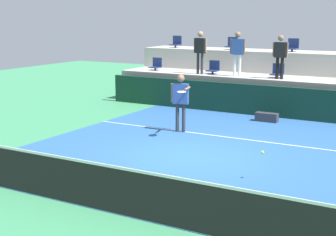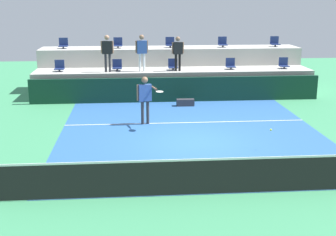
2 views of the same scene
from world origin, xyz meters
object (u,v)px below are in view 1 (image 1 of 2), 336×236
stadium_chair_lower_far_left (156,65)px  stadium_chair_upper_far_left (176,43)px  stadium_chair_lower_left (213,68)px  stadium_chair_lower_center (278,72)px  tennis_ball (262,152)px  equipment_bag (267,117)px  spectator_in_white (200,48)px  stadium_chair_upper_left (232,44)px  spectator_leaning_on_rail (280,53)px  spectator_in_grey (237,50)px  stadium_chair_upper_center (293,46)px  tennis_player (181,97)px

stadium_chair_lower_far_left → stadium_chair_upper_far_left: stadium_chair_upper_far_left is taller
stadium_chair_lower_left → stadium_chair_lower_center: same height
tennis_ball → equipment_bag: bearing=107.6°
spectator_in_white → stadium_chair_lower_left: bearing=43.0°
stadium_chair_upper_far_left → tennis_ball: 12.58m
stadium_chair_lower_far_left → stadium_chair_upper_left: stadium_chair_upper_left is taller
stadium_chair_lower_left → spectator_leaning_on_rail: (2.79, -0.38, 0.73)m
stadium_chair_lower_left → equipment_bag: (2.96, -2.12, -1.31)m
stadium_chair_upper_left → spectator_leaning_on_rail: (2.78, -2.18, -0.12)m
spectator_leaning_on_rail → equipment_bag: spectator_leaning_on_rail is taller
stadium_chair_lower_center → spectator_in_grey: spectator_in_grey is taller
stadium_chair_lower_left → stadium_chair_upper_far_left: (-2.67, 1.80, 0.85)m
stadium_chair_lower_far_left → tennis_ball: size_ratio=7.65×
stadium_chair_lower_left → stadium_chair_upper_far_left: 3.33m
stadium_chair_upper_center → tennis_player: bearing=-102.5°
stadium_chair_lower_left → stadium_chair_upper_left: (0.02, 1.80, 0.85)m
stadium_chair_lower_left → stadium_chair_upper_far_left: bearing=146.0°
stadium_chair_upper_far_left → tennis_ball: (7.53, -9.93, -1.67)m
stadium_chair_upper_center → stadium_chair_lower_left: bearing=-145.6°
stadium_chair_upper_center → equipment_bag: stadium_chair_upper_center is taller
stadium_chair_lower_center → equipment_bag: size_ratio=0.68×
stadium_chair_lower_center → spectator_leaning_on_rail: 0.84m
stadium_chair_lower_far_left → spectator_in_white: 2.40m
stadium_chair_upper_center → stadium_chair_upper_far_left: bearing=180.0°
stadium_chair_lower_far_left → stadium_chair_upper_left: (2.66, 1.80, 0.85)m
stadium_chair_upper_left → spectator_in_white: 2.23m
stadium_chair_lower_center → spectator_in_white: size_ratio=0.31×
spectator_in_grey → stadium_chair_lower_far_left: bearing=174.2°
stadium_chair_upper_far_left → spectator_in_grey: (3.82, -2.18, -0.05)m
stadium_chair_lower_far_left → stadium_chair_upper_center: size_ratio=1.00×
tennis_ball → spectator_leaning_on_rail: bearing=105.0°
stadium_chair_lower_far_left → spectator_leaning_on_rail: 5.50m
stadium_chair_upper_center → equipment_bag: 4.49m
stadium_chair_upper_center → stadium_chair_upper_left: bearing=180.0°
equipment_bag → stadium_chair_upper_center: bearing=94.8°
spectator_in_grey → spectator_leaning_on_rail: bearing=0.0°
stadium_chair_lower_far_left → spectator_in_grey: size_ratio=0.31×
stadium_chair_upper_far_left → stadium_chair_upper_left: bearing=0.0°
stadium_chair_lower_center → tennis_player: tennis_player is taller
spectator_in_white → stadium_chair_upper_far_left: bearing=135.9°
spectator_leaning_on_rail → tennis_player: bearing=-110.1°
stadium_chair_lower_far_left → spectator_leaning_on_rail: (5.44, -0.38, 0.73)m
stadium_chair_lower_far_left → stadium_chair_upper_left: size_ratio=1.00×
stadium_chair_upper_center → spectator_in_white: 3.74m
stadium_chair_upper_left → spectator_leaning_on_rail: size_ratio=0.33×
stadium_chair_lower_center → spectator_in_grey: 1.71m
tennis_ball → equipment_bag: tennis_ball is taller
stadium_chair_lower_far_left → stadium_chair_upper_center: (5.27, 1.80, 0.85)m
stadium_chair_lower_far_left → spectator_in_grey: 3.90m
stadium_chair_upper_left → spectator_in_grey: 2.46m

